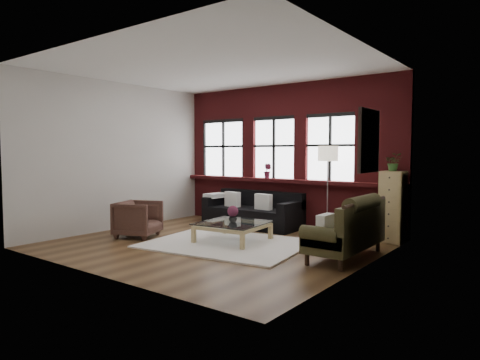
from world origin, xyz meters
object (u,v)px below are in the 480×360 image
Objects in this scene: armchair at (138,219)px; vase at (233,218)px; vintage_settee at (345,228)px; dark_sofa at (252,209)px; coffee_table at (233,232)px; floor_lamp at (328,187)px; drawer_chest at (393,207)px.

armchair reaches higher than vase.
vintage_settee reaches higher than armchair.
armchair is 4.75× the size of vase.
dark_sofa is 2.58m from armchair.
vase is (0.00, 0.00, 0.28)m from coffee_table.
armchair is 3.85m from floor_lamp.
vase is 2.09m from floor_lamp.
drawer_chest is at bearing 81.96° from vintage_settee.
dark_sofa reaches higher than coffee_table.
coffee_table is at bearing -175.96° from vintage_settee.
vintage_settee is at bearing 4.04° from coffee_table.
floor_lamp is (1.79, 0.11, 0.57)m from dark_sofa.
drawer_chest is at bearing 3.61° from dark_sofa.
coffee_table is at bearing -123.06° from floor_lamp.
vase is 2.98m from drawer_chest.
floor_lamp reaches higher than vase.
floor_lamp is (-1.05, 1.54, 0.50)m from vintage_settee.
vintage_settee is at bearing -26.79° from dark_sofa.
armchair is 4.91m from drawer_chest.
floor_lamp reaches higher than drawer_chest.
coffee_table is (-2.15, -0.15, -0.29)m from vintage_settee.
vintage_settee is at bearing -98.04° from drawer_chest.
floor_lamp is (-1.28, -0.09, 0.31)m from drawer_chest.
coffee_table is 0.87× the size of drawer_chest.
vase is 0.12× the size of drawer_chest.
vase is at bearing -143.23° from drawer_chest.
drawer_chest reaches higher than vintage_settee.
dark_sofa is 1.15× the size of floor_lamp.
armchair is 0.40× the size of floor_lamp.
coffee_table is 0.28m from vase.
vase is at bearing -175.96° from vintage_settee.
vintage_settee is 2.18m from coffee_table.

